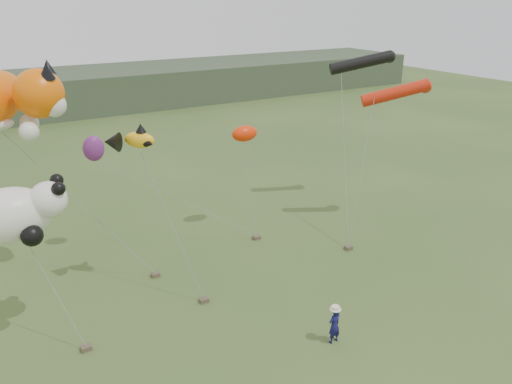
# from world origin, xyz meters

# --- Properties ---
(ground) EXTENTS (120.00, 120.00, 0.00)m
(ground) POSITION_xyz_m (0.00, 0.00, 0.00)
(ground) COLOR #385123
(ground) RESTS_ON ground
(headland) EXTENTS (90.00, 13.00, 4.00)m
(headland) POSITION_xyz_m (-3.11, 44.69, 1.92)
(headland) COLOR #2D3D28
(headland) RESTS_ON ground
(festival_attendant) EXTENTS (0.56, 0.40, 1.44)m
(festival_attendant) POSITION_xyz_m (0.15, -1.33, 0.72)
(festival_attendant) COLOR #131348
(festival_attendant) RESTS_ON ground
(sandbag_anchors) EXTENTS (13.36, 4.69, 0.18)m
(sandbag_anchors) POSITION_xyz_m (-1.44, 4.71, 0.09)
(sandbag_anchors) COLOR brown
(sandbag_anchors) RESTS_ON ground
(fish_kite) EXTENTS (2.13, 1.41, 1.02)m
(fish_kite) POSITION_xyz_m (-4.57, 5.88, 6.54)
(fish_kite) COLOR yellow
(fish_kite) RESTS_ON ground
(tube_kites) EXTENTS (4.14, 5.56, 2.53)m
(tube_kites) POSITION_xyz_m (9.76, 7.21, 7.78)
(tube_kites) COLOR black
(tube_kites) RESTS_ON ground
(panda_kite) EXTENTS (3.37, 2.18, 2.09)m
(panda_kite) POSITION_xyz_m (-9.02, 4.76, 4.86)
(panda_kite) COLOR white
(panda_kite) RESTS_ON ground
(misc_kites) EXTENTS (8.49, 1.73, 1.19)m
(misc_kites) POSITION_xyz_m (-1.13, 9.24, 5.25)
(misc_kites) COLOR #EE2C05
(misc_kites) RESTS_ON ground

